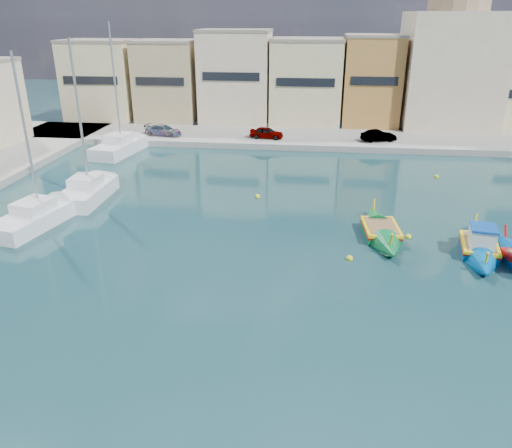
% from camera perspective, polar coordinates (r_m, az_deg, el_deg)
% --- Properties ---
extents(ground, '(160.00, 160.00, 0.00)m').
position_cam_1_polar(ground, '(23.62, 16.79, -9.62)').
color(ground, '#112F34').
rests_on(ground, ground).
extents(north_quay, '(80.00, 8.00, 0.60)m').
position_cam_1_polar(north_quay, '(53.24, 11.59, 9.35)').
color(north_quay, gray).
rests_on(north_quay, ground).
extents(north_townhouses, '(83.20, 7.87, 10.19)m').
position_cam_1_polar(north_townhouses, '(60.52, 17.98, 14.85)').
color(north_townhouses, beige).
rests_on(north_townhouses, ground).
extents(church_block, '(10.00, 10.00, 19.10)m').
position_cam_1_polar(church_block, '(61.52, 21.46, 17.74)').
color(church_block, beige).
rests_on(church_block, ground).
extents(parked_cars, '(25.85, 2.15, 1.16)m').
position_cam_1_polar(parked_cars, '(51.77, -0.08, 10.42)').
color(parked_cars, '#4C1919').
rests_on(parked_cars, north_quay).
extents(luzzu_blue_cabin, '(3.07, 7.70, 2.65)m').
position_cam_1_polar(luzzu_blue_cabin, '(30.41, 24.12, -2.47)').
color(luzzu_blue_cabin, '#005CA9').
rests_on(luzzu_blue_cabin, ground).
extents(luzzu_green, '(2.50, 7.68, 2.38)m').
position_cam_1_polar(luzzu_green, '(30.78, 14.06, -0.91)').
color(luzzu_green, '#0A6E35').
rests_on(luzzu_green, ground).
extents(yacht_north, '(4.09, 9.80, 12.69)m').
position_cam_1_polar(yacht_north, '(51.50, -14.23, 8.90)').
color(yacht_north, white).
rests_on(yacht_north, ground).
extents(yacht_midnorth, '(2.56, 8.35, 11.82)m').
position_cam_1_polar(yacht_midnorth, '(39.20, -17.67, 4.17)').
color(yacht_midnorth, white).
rests_on(yacht_midnorth, ground).
extents(yacht_mid, '(4.14, 9.24, 11.28)m').
position_cam_1_polar(yacht_mid, '(35.50, -21.87, 1.63)').
color(yacht_mid, white).
rests_on(yacht_mid, ground).
extents(mooring_buoys, '(22.79, 22.16, 0.36)m').
position_cam_1_polar(mooring_buoys, '(30.93, 19.25, -1.79)').
color(mooring_buoys, '#FFFB1A').
rests_on(mooring_buoys, ground).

